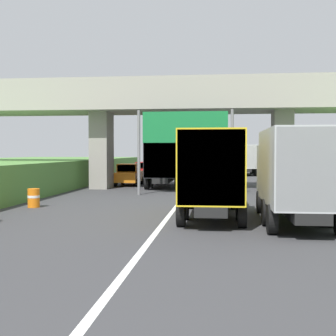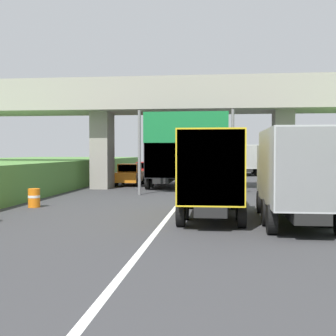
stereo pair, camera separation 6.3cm
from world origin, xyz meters
The scene contains 10 objects.
lane_centre_stripe centered at (0.00, 24.86, 0.00)m, with size 0.20×89.73×0.01m, color white.
overpass_bridge centered at (0.00, 31.08, 5.81)m, with size 40.00×4.80×7.72m.
overhead_highway_sign centered at (0.00, 26.35, 3.84)m, with size 5.88×0.18×5.22m.
truck_black centered at (-1.93, 32.68, 1.93)m, with size 2.44×7.30×3.44m.
truck_yellow centered at (1.79, 17.15, 1.93)m, with size 2.44×7.30×3.44m.
truck_silver centered at (4.82, 15.95, 1.93)m, with size 2.44×7.30×3.44m.
truck_green centered at (5.09, 51.66, 1.93)m, with size 2.44×7.30×3.44m.
car_orange centered at (-5.03, 34.14, 0.86)m, with size 1.86×4.10×1.72m.
car_red centered at (-4.77, 40.57, 0.86)m, with size 1.86×4.10×1.72m.
construction_barrel_3 centered at (-6.74, 19.57, 0.46)m, with size 0.57×0.57×0.90m.
Camera 1 is at (2.02, -0.96, 2.64)m, focal length 48.02 mm.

